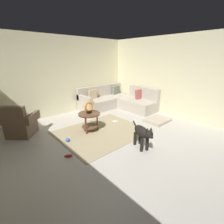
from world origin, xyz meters
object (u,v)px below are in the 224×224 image
dog_toy_rope (115,121)px  dog_toy_bone (68,156)px  dog_toy_ball (68,140)px  armchair (20,124)px  sectional_couch (117,101)px  dog_bed_mat (157,120)px  dog (142,133)px  torus_sculpture (89,107)px  side_table (89,117)px

dog_toy_rope → dog_toy_bone: size_ratio=0.86×
dog_toy_ball → armchair: bearing=123.4°
sectional_couch → dog_bed_mat: 1.95m
dog → dog_toy_ball: dog is taller
torus_sculpture → dog_bed_mat: torus_sculpture is taller
sectional_couch → dog_toy_bone: sectional_couch is taller
torus_sculpture → dog_bed_mat: (2.04, -0.89, -0.67)m
side_table → dog_toy_bone: bearing=-145.0°
dog_toy_ball → dog_toy_rope: bearing=4.9°
dog_toy_ball → dog_toy_bone: (-0.29, -0.60, -0.02)m
side_table → torus_sculpture: 0.29m
dog → dog_toy_rope: 1.71m
side_table → torus_sculpture: bearing=0.0°
dog → dog_bed_mat: bearing=-137.0°
dog_toy_rope → sectional_couch: bearing=44.2°
dog_bed_mat → dog_toy_bone: dog_bed_mat is taller
sectional_couch → dog: bearing=-123.0°
armchair → sectional_couch: bearing=44.1°
side_table → dog_toy_ball: bearing=-169.1°
dog_toy_rope → dog_toy_bone: bearing=-160.0°
side_table → dog_toy_bone: (-1.06, -0.74, -0.39)m
sectional_couch → side_table: (-2.06, -1.04, 0.12)m
side_table → dog_toy_ball: side_table is taller
dog → dog_toy_ball: size_ratio=8.06×
dog_toy_bone → torus_sculpture: bearing=35.0°
armchair → dog: size_ratio=1.23×
torus_sculpture → dog_bed_mat: 2.33m
sectional_couch → dog_toy_rope: size_ratio=14.49×
sectional_couch → dog_toy_bone: bearing=-150.2°
dog_toy_bone → armchair: bearing=104.7°
torus_sculpture → dog_toy_rope: size_ratio=2.10×
torus_sculpture → dog_toy_bone: (-1.06, -0.74, -0.68)m
sectional_couch → torus_sculpture: 2.34m
armchair → side_table: bearing=10.1°
dog → armchair: bearing=-32.0°
dog_toy_ball → dog_toy_bone: dog_toy_ball is taller
side_table → dog_bed_mat: side_table is taller
dog_bed_mat → dog_toy_rope: 1.38m
dog_toy_rope → dog_toy_bone: dog_toy_bone is taller
dog_bed_mat → dog_toy_rope: bearing=139.7°
torus_sculpture → armchair: bearing=146.8°
armchair → dog_bed_mat: bearing=15.4°
sectional_couch → dog_bed_mat: size_ratio=2.81×
dog_toy_rope → torus_sculpture: bearing=-179.8°
dog → dog_toy_rope: bearing=-90.2°
sectional_couch → armchair: 3.57m
dog_bed_mat → dog_toy_ball: (-2.81, 0.74, 0.01)m
side_table → dog_bed_mat: (2.04, -0.89, -0.37)m
sectional_couch → torus_sculpture: bearing=-153.1°
dog_bed_mat → dog: size_ratio=0.99×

